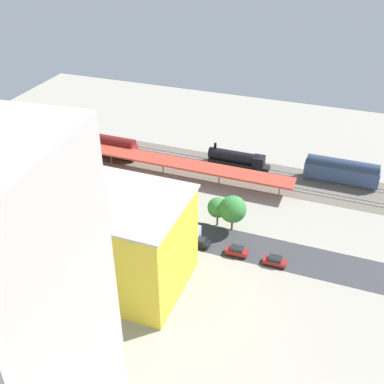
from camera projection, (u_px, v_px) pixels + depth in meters
name	position (u px, v px, depth m)	size (l,w,h in m)	color
ground_plane	(162.00, 211.00, 102.47)	(147.85, 147.85, 0.00)	#9E998C
rail_bed	(196.00, 164.00, 120.37)	(92.41, 14.34, 0.01)	#665E54
street_asphalt	(152.00, 225.00, 98.11)	(92.41, 9.00, 0.01)	#38383D
track_rails	(196.00, 164.00, 120.28)	(92.40, 9.39, 0.12)	#9E9EA8
platform_canopy_near	(163.00, 160.00, 114.43)	(64.47, 6.21, 4.01)	#C63D2D
locomotive	(239.00, 159.00, 118.96)	(15.87, 3.14, 5.21)	black
passenger_coach	(342.00, 171.00, 111.08)	(17.25, 3.46, 6.18)	black
freight_coach_far	(102.00, 144.00, 123.46)	(20.01, 3.26, 5.85)	black
parked_car_0	(275.00, 261.00, 87.27)	(4.31, 1.86, 1.73)	black
parked_car_1	(237.00, 251.00, 89.62)	(4.24, 1.90, 1.81)	black
parked_car_2	(200.00, 242.00, 91.98)	(4.20, 2.14, 1.78)	black
parked_car_3	(162.00, 237.00, 93.61)	(4.54, 1.96, 1.58)	black
parked_car_4	(130.00, 229.00, 95.85)	(4.62, 2.15, 1.56)	black
parked_car_5	(101.00, 220.00, 98.33)	(4.80, 1.92, 1.70)	black
construction_building	(88.00, 234.00, 81.64)	(34.52, 16.98, 16.96)	yellow
construction_roof_slab	(82.00, 192.00, 77.00)	(35.12, 17.58, 0.40)	#B7B2A8
box_truck_0	(159.00, 231.00, 93.53)	(9.73, 3.28, 3.37)	black
box_truck_1	(180.00, 231.00, 93.67)	(8.86, 3.15, 3.43)	black
street_tree_0	(233.00, 209.00, 94.07)	(5.56, 5.56, 7.91)	brown
street_tree_1	(218.00, 207.00, 95.84)	(4.26, 4.26, 6.56)	brown
street_tree_2	(92.00, 180.00, 104.79)	(4.63, 4.63, 7.01)	brown
street_tree_3	(129.00, 185.00, 101.49)	(4.27, 4.27, 7.49)	brown
street_tree_4	(170.00, 191.00, 98.49)	(5.32, 5.32, 8.48)	brown
traffic_light	(127.00, 189.00, 102.08)	(0.50, 0.36, 6.36)	#333333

